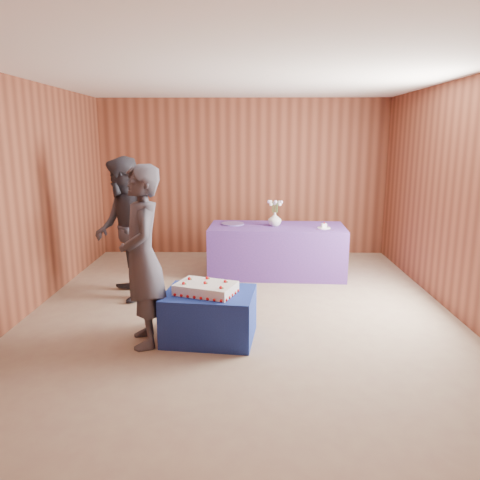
{
  "coord_description": "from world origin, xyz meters",
  "views": [
    {
      "loc": [
        0.06,
        -5.23,
        2.04
      ],
      "look_at": [
        -0.01,
        0.1,
        0.87
      ],
      "focal_mm": 35.0,
      "sensor_mm": 36.0,
      "label": 1
    }
  ],
  "objects_px": {
    "guest_right": "(124,229)",
    "serving_table": "(277,250)",
    "cake_table": "(210,315)",
    "sheet_cake": "(206,288)",
    "guest_left": "(142,257)",
    "vase": "(275,219)"
  },
  "relations": [
    {
      "from": "guest_right",
      "to": "serving_table",
      "type": "bearing_deg",
      "value": 95.92
    },
    {
      "from": "cake_table",
      "to": "sheet_cake",
      "type": "relative_size",
      "value": 1.29
    },
    {
      "from": "serving_table",
      "to": "guest_left",
      "type": "relative_size",
      "value": 1.11
    },
    {
      "from": "sheet_cake",
      "to": "cake_table",
      "type": "bearing_deg",
      "value": 65.36
    },
    {
      "from": "guest_left",
      "to": "guest_right",
      "type": "distance_m",
      "value": 1.44
    },
    {
      "from": "vase",
      "to": "sheet_cake",
      "type": "bearing_deg",
      "value": -109.32
    },
    {
      "from": "cake_table",
      "to": "guest_left",
      "type": "relative_size",
      "value": 0.5
    },
    {
      "from": "guest_right",
      "to": "cake_table",
      "type": "bearing_deg",
      "value": 20.4
    },
    {
      "from": "serving_table",
      "to": "guest_left",
      "type": "xyz_separation_m",
      "value": [
        -1.47,
        -2.44,
        0.52
      ]
    },
    {
      "from": "serving_table",
      "to": "sheet_cake",
      "type": "relative_size",
      "value": 2.86
    },
    {
      "from": "vase",
      "to": "guest_right",
      "type": "xyz_separation_m",
      "value": [
        -1.96,
        -1.11,
        0.06
      ]
    },
    {
      "from": "guest_left",
      "to": "vase",
      "type": "bearing_deg",
      "value": 132.81
    },
    {
      "from": "vase",
      "to": "guest_right",
      "type": "relative_size",
      "value": 0.11
    },
    {
      "from": "serving_table",
      "to": "guest_right",
      "type": "bearing_deg",
      "value": -148.09
    },
    {
      "from": "cake_table",
      "to": "serving_table",
      "type": "bearing_deg",
      "value": 77.22
    },
    {
      "from": "sheet_cake",
      "to": "guest_right",
      "type": "height_order",
      "value": "guest_right"
    },
    {
      "from": "serving_table",
      "to": "sheet_cake",
      "type": "height_order",
      "value": "serving_table"
    },
    {
      "from": "cake_table",
      "to": "vase",
      "type": "bearing_deg",
      "value": 78.02
    },
    {
      "from": "serving_table",
      "to": "guest_left",
      "type": "bearing_deg",
      "value": -118.1
    },
    {
      "from": "cake_table",
      "to": "vase",
      "type": "xyz_separation_m",
      "value": [
        0.8,
        2.33,
        0.6
      ]
    },
    {
      "from": "vase",
      "to": "guest_left",
      "type": "xyz_separation_m",
      "value": [
        -1.44,
        -2.45,
        0.05
      ]
    },
    {
      "from": "sheet_cake",
      "to": "guest_left",
      "type": "bearing_deg",
      "value": -151.57
    }
  ]
}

